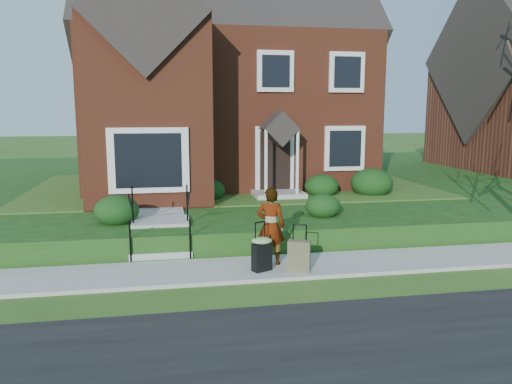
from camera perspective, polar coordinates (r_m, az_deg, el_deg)
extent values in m
plane|color=#2D5119|center=(10.84, 2.69, -8.78)|extent=(120.00, 120.00, 0.00)
cube|color=#9E9B93|center=(10.82, 2.69, -8.58)|extent=(60.00, 1.60, 0.08)
cube|color=#17380F|center=(22.08, 6.48, 1.28)|extent=(44.00, 20.00, 0.60)
cube|color=#9E9B93|center=(15.28, -10.75, -1.15)|extent=(1.20, 6.00, 0.06)
cube|color=brown|center=(20.17, -3.69, 9.12)|extent=(10.00, 8.00, 5.40)
cube|color=brown|center=(15.24, -12.19, 8.87)|extent=(3.60, 2.40, 5.40)
cube|color=silver|center=(14.16, -12.15, 3.58)|extent=(2.20, 0.30, 1.80)
cube|color=black|center=(16.45, 2.18, 3.33)|extent=(1.00, 0.12, 2.10)
cube|color=black|center=(17.09, 10.09, 4.93)|extent=(1.40, 0.10, 1.50)
cube|color=#9E9B93|center=(11.49, -10.79, -7.07)|extent=(1.40, 0.30, 0.15)
cube|color=#9E9B93|center=(11.74, -10.81, -5.95)|extent=(1.40, 0.30, 0.15)
cube|color=#9E9B93|center=(11.99, -10.82, -4.89)|extent=(1.40, 0.30, 0.15)
cube|color=#9E9B93|center=(12.25, -10.83, -3.87)|extent=(1.40, 0.30, 0.15)
cube|color=#9E9B93|center=(12.79, -10.81, -3.31)|extent=(1.40, 0.80, 0.15)
cylinder|color=black|center=(11.28, -14.17, -5.53)|extent=(0.04, 0.04, 0.90)
cylinder|color=black|center=(12.31, -13.92, -1.41)|extent=(0.04, 0.04, 0.90)
cylinder|color=black|center=(11.26, -7.53, -5.35)|extent=(0.04, 0.04, 0.90)
cylinder|color=black|center=(12.30, -7.87, -1.24)|extent=(0.04, 0.04, 0.90)
ellipsoid|color=black|center=(15.69, -16.57, 0.76)|extent=(1.53, 1.53, 1.07)
ellipsoid|color=black|center=(15.68, -5.47, 0.46)|extent=(1.03, 1.03, 0.72)
ellipsoid|color=black|center=(16.49, 7.51, 0.95)|extent=(1.11, 1.11, 0.78)
ellipsoid|color=black|center=(16.98, 13.10, 1.36)|extent=(1.39, 1.39, 0.97)
ellipsoid|color=black|center=(12.86, -15.64, -1.69)|extent=(1.10, 1.10, 0.77)
ellipsoid|color=black|center=(13.32, 7.67, -1.32)|extent=(0.93, 0.93, 0.65)
imported|color=#999999|center=(10.71, 1.69, -3.88)|extent=(0.71, 0.58, 1.68)
cube|color=black|center=(10.38, 0.66, -7.45)|extent=(0.44, 0.35, 0.58)
cylinder|color=black|center=(10.19, 0.67, -3.54)|extent=(0.22, 0.12, 0.03)
cylinder|color=black|center=(10.22, 0.02, -4.75)|extent=(0.02, 0.02, 0.44)
cylinder|color=black|center=(10.27, 1.30, -4.70)|extent=(0.02, 0.02, 0.44)
cylinder|color=black|center=(10.43, -0.08, -8.85)|extent=(0.06, 0.07, 0.06)
cylinder|color=black|center=(10.48, 1.39, -8.77)|extent=(0.06, 0.07, 0.06)
ellipsoid|color=#8EB366|center=(10.28, 0.66, -5.54)|extent=(0.53, 0.49, 0.14)
cube|color=brown|center=(10.35, 4.94, -7.31)|extent=(0.52, 0.40, 0.65)
cylinder|color=black|center=(10.19, 4.99, -3.83)|extent=(0.26, 0.12, 0.03)
cylinder|color=black|center=(10.19, 4.23, -4.74)|extent=(0.02, 0.02, 0.32)
cylinder|color=black|center=(10.26, 5.71, -4.66)|extent=(0.02, 0.02, 0.32)
cylinder|color=black|center=(10.40, 4.06, -8.93)|extent=(0.06, 0.07, 0.06)
cylinder|color=black|center=(10.48, 5.76, -8.81)|extent=(0.06, 0.07, 0.06)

